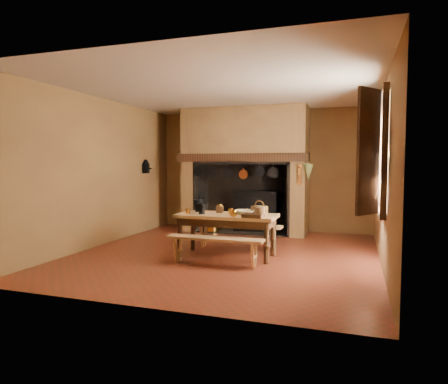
{
  "coord_description": "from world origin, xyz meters",
  "views": [
    {
      "loc": [
        2.11,
        -6.47,
        1.55
      ],
      "look_at": [
        -0.14,
        0.3,
        1.05
      ],
      "focal_mm": 32.0,
      "sensor_mm": 36.0,
      "label": 1
    }
  ],
  "objects_px": {
    "iron_range": "(257,210)",
    "coffee_grinder": "(220,209)",
    "work_table": "(227,221)",
    "wicker_basket": "(259,209)",
    "bench_front": "(215,244)",
    "mixing_bowl": "(245,212)"
  },
  "relations": [
    {
      "from": "bench_front",
      "to": "mixing_bowl",
      "type": "xyz_separation_m",
      "value": [
        0.3,
        0.64,
        0.43
      ]
    },
    {
      "from": "iron_range",
      "to": "work_table",
      "type": "distance_m",
      "value": 2.65
    },
    {
      "from": "coffee_grinder",
      "to": "mixing_bowl",
      "type": "bearing_deg",
      "value": -27.59
    },
    {
      "from": "work_table",
      "to": "wicker_basket",
      "type": "relative_size",
      "value": 6.01
    },
    {
      "from": "iron_range",
      "to": "bench_front",
      "type": "relative_size",
      "value": 1.05
    },
    {
      "from": "bench_front",
      "to": "wicker_basket",
      "type": "distance_m",
      "value": 1.06
    },
    {
      "from": "iron_range",
      "to": "mixing_bowl",
      "type": "height_order",
      "value": "iron_range"
    },
    {
      "from": "work_table",
      "to": "coffee_grinder",
      "type": "relative_size",
      "value": 9.26
    },
    {
      "from": "mixing_bowl",
      "to": "work_table",
      "type": "bearing_deg",
      "value": -172.71
    },
    {
      "from": "wicker_basket",
      "to": "bench_front",
      "type": "bearing_deg",
      "value": -105.59
    },
    {
      "from": "coffee_grinder",
      "to": "wicker_basket",
      "type": "distance_m",
      "value": 0.69
    },
    {
      "from": "bench_front",
      "to": "coffee_grinder",
      "type": "relative_size",
      "value": 8.55
    },
    {
      "from": "mixing_bowl",
      "to": "coffee_grinder",
      "type": "bearing_deg",
      "value": 164.54
    },
    {
      "from": "bench_front",
      "to": "mixing_bowl",
      "type": "distance_m",
      "value": 0.83
    },
    {
      "from": "mixing_bowl",
      "to": "wicker_basket",
      "type": "bearing_deg",
      "value": 39.22
    },
    {
      "from": "coffee_grinder",
      "to": "iron_range",
      "type": "bearing_deg",
      "value": 76.34
    },
    {
      "from": "iron_range",
      "to": "work_table",
      "type": "bearing_deg",
      "value": -87.42
    },
    {
      "from": "work_table",
      "to": "bench_front",
      "type": "relative_size",
      "value": 1.08
    },
    {
      "from": "iron_range",
      "to": "coffee_grinder",
      "type": "distance_m",
      "value": 2.49
    },
    {
      "from": "wicker_basket",
      "to": "iron_range",
      "type": "bearing_deg",
      "value": 120.7
    },
    {
      "from": "bench_front",
      "to": "wicker_basket",
      "type": "relative_size",
      "value": 5.54
    },
    {
      "from": "iron_range",
      "to": "mixing_bowl",
      "type": "bearing_deg",
      "value": -80.89
    }
  ]
}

